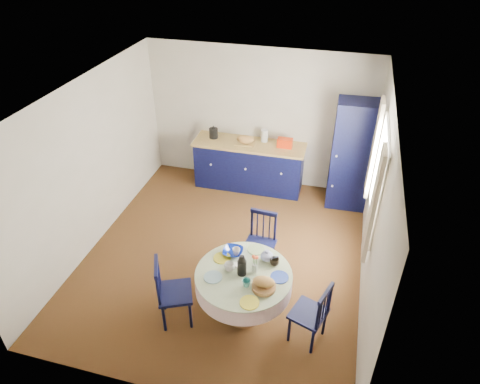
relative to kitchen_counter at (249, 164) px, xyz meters
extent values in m
plane|color=black|center=(0.10, -1.96, -0.46)|extent=(4.50, 4.50, 0.00)
plane|color=white|center=(0.10, -1.96, 2.04)|extent=(4.50, 4.50, 0.00)
cube|color=beige|center=(0.10, 0.29, 0.79)|extent=(4.00, 0.02, 2.50)
cube|color=beige|center=(-1.90, -1.96, 0.79)|extent=(0.02, 4.50, 2.50)
cube|color=beige|center=(2.10, -1.96, 0.79)|extent=(0.02, 4.50, 2.50)
plane|color=white|center=(2.10, -1.66, 1.04)|extent=(0.00, 1.20, 1.20)
cube|color=beige|center=(2.02, -2.36, 1.09)|extent=(0.05, 0.34, 1.45)
cube|color=beige|center=(2.02, -0.96, 1.09)|extent=(0.05, 0.34, 1.45)
cube|color=black|center=(0.00, 0.00, -0.03)|extent=(1.93, 0.60, 0.85)
cube|color=tan|center=(0.00, 0.00, 0.41)|extent=(1.99, 0.64, 0.04)
cube|color=#AA2407|center=(0.62, 0.03, 0.51)|extent=(0.26, 0.14, 0.16)
cube|color=tan|center=(-0.07, -0.04, 0.44)|extent=(0.34, 0.24, 0.02)
ellipsoid|color=#A66C40|center=(-0.07, -0.04, 0.51)|extent=(0.31, 0.20, 0.13)
cylinder|color=silver|center=(0.23, 0.15, 0.54)|extent=(0.12, 0.12, 0.22)
cube|color=black|center=(1.76, -0.11, 0.49)|extent=(0.69, 0.50, 1.90)
cylinder|color=white|center=(1.51, -0.35, 0.58)|extent=(0.04, 0.02, 0.04)
cylinder|color=white|center=(1.51, -0.35, 0.02)|extent=(0.04, 0.02, 0.04)
cylinder|color=#593519|center=(0.66, -2.96, -0.43)|extent=(0.48, 0.48, 0.05)
cylinder|color=#593519|center=(0.66, -2.96, -0.11)|extent=(0.10, 0.10, 0.64)
cylinder|color=#593519|center=(0.66, -2.96, 0.22)|extent=(1.11, 1.11, 0.03)
cylinder|color=white|center=(0.66, -2.96, 0.13)|extent=(1.17, 1.17, 0.22)
cylinder|color=silver|center=(0.66, -2.96, 0.24)|extent=(1.17, 1.17, 0.01)
cylinder|color=#799FAA|center=(0.33, -3.11, 0.26)|extent=(0.22, 0.22, 0.01)
cylinder|color=gold|center=(0.84, -3.38, 0.26)|extent=(0.22, 0.22, 0.01)
cylinder|color=navy|center=(1.09, -2.91, 0.26)|extent=(0.22, 0.22, 0.01)
cylinder|color=#88A26A|center=(0.71, -2.50, 0.26)|extent=(0.22, 0.22, 0.01)
cylinder|color=gold|center=(0.33, -2.77, 0.26)|extent=(0.22, 0.22, 0.01)
cylinder|color=#93623B|center=(0.94, -3.13, 0.27)|extent=(0.28, 0.28, 0.05)
ellipsoid|color=#A66C40|center=(0.94, -3.13, 0.35)|extent=(0.26, 0.16, 0.11)
cube|color=silver|center=(0.55, -2.86, 0.27)|extent=(0.10, 0.07, 0.04)
cylinder|color=black|center=(0.09, -3.33, -0.24)|extent=(0.04, 0.04, 0.43)
cylinder|color=black|center=(-0.05, -3.02, -0.24)|extent=(0.04, 0.04, 0.43)
cylinder|color=black|center=(-0.21, -3.46, -0.24)|extent=(0.04, 0.04, 0.43)
cylinder|color=black|center=(-0.34, -3.15, -0.24)|extent=(0.04, 0.04, 0.43)
cube|color=black|center=(-0.13, -3.24, -0.01)|extent=(0.54, 0.55, 0.04)
cylinder|color=black|center=(-0.22, -3.47, 0.24)|extent=(0.04, 0.04, 0.48)
cylinder|color=black|center=(-0.36, -3.15, 0.24)|extent=(0.04, 0.04, 0.48)
cube|color=black|center=(-0.29, -3.31, 0.46)|extent=(0.19, 0.37, 0.06)
cylinder|color=black|center=(-0.26, -3.39, 0.22)|extent=(0.02, 0.02, 0.40)
cylinder|color=black|center=(-0.29, -3.31, 0.22)|extent=(0.02, 0.02, 0.40)
cylinder|color=black|center=(-0.33, -3.23, 0.22)|extent=(0.02, 0.02, 0.40)
cylinder|color=black|center=(0.49, -2.27, -0.25)|extent=(0.04, 0.04, 0.42)
cylinder|color=black|center=(0.83, -2.29, -0.25)|extent=(0.04, 0.04, 0.42)
cylinder|color=black|center=(0.51, -1.96, -0.25)|extent=(0.04, 0.04, 0.42)
cylinder|color=black|center=(0.85, -1.98, -0.25)|extent=(0.04, 0.04, 0.42)
cube|color=black|center=(0.67, -2.12, -0.01)|extent=(0.44, 0.42, 0.04)
cylinder|color=black|center=(0.52, -1.94, 0.22)|extent=(0.04, 0.04, 0.47)
cylinder|color=black|center=(0.85, -1.96, 0.22)|extent=(0.04, 0.04, 0.47)
cube|color=black|center=(0.68, -1.95, 0.44)|extent=(0.38, 0.06, 0.06)
cylinder|color=black|center=(0.59, -1.94, 0.20)|extent=(0.02, 0.02, 0.39)
cylinder|color=black|center=(0.68, -1.95, 0.20)|extent=(0.02, 0.02, 0.39)
cylinder|color=black|center=(0.77, -1.95, 0.20)|extent=(0.02, 0.02, 0.39)
cylinder|color=black|center=(1.39, -2.91, -0.26)|extent=(0.03, 0.03, 0.41)
cylinder|color=black|center=(1.29, -3.21, -0.26)|extent=(0.03, 0.03, 0.41)
cylinder|color=black|center=(1.68, -3.01, -0.26)|extent=(0.03, 0.03, 0.41)
cylinder|color=black|center=(1.57, -3.31, -0.26)|extent=(0.03, 0.03, 0.41)
cube|color=black|center=(1.48, -3.11, -0.03)|extent=(0.49, 0.50, 0.04)
cylinder|color=black|center=(1.70, -3.02, 0.19)|extent=(0.03, 0.03, 0.45)
cylinder|color=black|center=(1.59, -3.32, 0.19)|extent=(0.03, 0.03, 0.45)
cube|color=black|center=(1.64, -3.17, 0.40)|extent=(0.15, 0.35, 0.06)
cylinder|color=black|center=(1.67, -3.09, 0.18)|extent=(0.02, 0.02, 0.38)
cylinder|color=black|center=(1.64, -3.17, 0.18)|extent=(0.02, 0.02, 0.38)
cylinder|color=black|center=(1.62, -3.25, 0.18)|extent=(0.02, 0.02, 0.38)
imported|color=silver|center=(0.48, -2.94, 0.30)|extent=(0.13, 0.13, 0.10)
imported|color=#357B76|center=(0.74, -3.14, 0.30)|extent=(0.10, 0.10, 0.10)
imported|color=black|center=(0.99, -2.71, 0.30)|extent=(0.12, 0.12, 0.10)
imported|color=silver|center=(0.49, -2.65, 0.30)|extent=(0.10, 0.10, 0.09)
imported|color=navy|center=(0.44, -2.65, 0.28)|extent=(0.25, 0.25, 0.06)
camera|label=1|loc=(1.57, -6.54, 3.92)|focal=32.00mm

